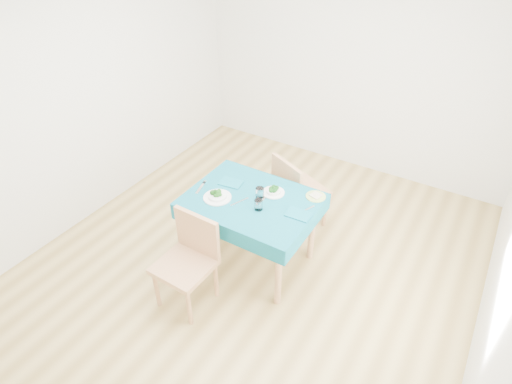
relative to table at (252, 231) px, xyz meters
The scene contains 16 objects.
room_shell 0.97m from the table, ahead, with size 4.02×4.52×2.73m.
table is the anchor object (origin of this frame).
chair_near 0.79m from the table, 106.94° to the right, with size 0.45×0.49×1.12m, color #B17F53.
chair_far 0.81m from the table, 80.10° to the left, with size 0.46×0.51×1.15m, color #B17F53.
bowl_near 0.52m from the table, 151.67° to the right, with size 0.26×0.26×0.08m, color white, non-canonical shape.
bowl_far 0.46m from the table, 56.36° to the left, with size 0.21×0.21×0.06m, color white, non-canonical shape.
fork_near 0.64m from the table, 168.72° to the right, with size 0.03×0.20×0.00m, color silver.
knife_near 0.40m from the table, 127.80° to the right, with size 0.01×0.19×0.00m, color silver.
fork_far 0.40m from the table, 42.60° to the left, with size 0.03×0.20×0.00m, color silver.
knife_far 0.62m from the table, 11.51° to the left, with size 0.02×0.22×0.00m, color silver.
napkin_near 0.50m from the table, 159.92° to the left, with size 0.21×0.15×0.01m, color #0E6377.
napkin_far 0.60m from the table, ahead, with size 0.21×0.15×0.01m, color #0E6377.
tumbler_center 0.44m from the table, 52.54° to the left, with size 0.08×0.08×0.10m, color white.
tumbler_side 0.45m from the table, 36.70° to the right, with size 0.07×0.07×0.09m, color white.
side_plate 0.70m from the table, 34.80° to the left, with size 0.18×0.18×0.01m, color #A7C35F.
bread_slice 0.70m from the table, 34.80° to the left, with size 0.09×0.09×0.01m, color beige.
Camera 1 is at (1.60, -2.61, 3.06)m, focal length 30.00 mm.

